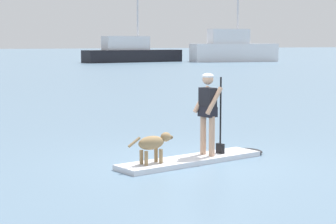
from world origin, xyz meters
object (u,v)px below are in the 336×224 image
(moored_boat_starboard, at_px, (233,49))
(person_paddler, at_px, (208,108))
(paddleboard, at_px, (199,159))
(moored_boat_port, at_px, (131,52))
(dog, at_px, (153,143))

(moored_boat_starboard, bearing_deg, person_paddler, -122.80)
(paddleboard, xyz_separation_m, moored_boat_port, (21.81, 55.34, 1.12))
(moored_boat_starboard, bearing_deg, paddleboard, -122.95)
(moored_boat_port, bearing_deg, moored_boat_starboard, -18.04)
(dog, bearing_deg, paddleboard, 11.48)
(dog, bearing_deg, moored_boat_port, 67.58)
(dog, distance_m, moored_boat_starboard, 62.26)
(moored_boat_port, xyz_separation_m, moored_boat_starboard, (11.61, -3.78, 0.34))
(dog, relative_size, moored_boat_starboard, 0.10)
(person_paddler, height_order, moored_boat_starboard, moored_boat_starboard)
(paddleboard, height_order, person_paddler, person_paddler)
(moored_boat_starboard, bearing_deg, dog, -123.70)
(paddleboard, distance_m, moored_boat_port, 59.50)
(person_paddler, xyz_separation_m, moored_boat_starboard, (33.20, 51.52, 0.46))
(moored_boat_port, height_order, moored_boat_starboard, moored_boat_port)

